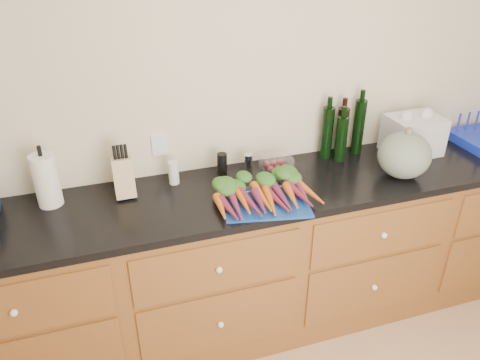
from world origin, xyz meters
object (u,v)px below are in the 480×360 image
object	(u,v)px
knife_block	(124,177)
tomato_box	(276,162)
cutting_board	(265,202)
carrots	(263,193)
paper_towel	(46,180)
squash	(404,155)

from	to	relation	value
knife_block	tomato_box	size ratio (longest dim) A/B	1.24
cutting_board	knife_block	bearing A→B (deg)	155.19
carrots	paper_towel	bearing A→B (deg)	164.45
squash	tomato_box	xyz separation A→B (m)	(-0.62, 0.29, -0.09)
knife_block	tomato_box	bearing A→B (deg)	2.05
paper_towel	knife_block	world-z (taller)	paper_towel
tomato_box	carrots	bearing A→B (deg)	-122.90
paper_towel	knife_block	distance (m)	0.36
cutting_board	squash	size ratio (longest dim) A/B	1.49
cutting_board	squash	world-z (taller)	squash
cutting_board	squash	bearing A→B (deg)	2.79
carrots	cutting_board	bearing A→B (deg)	-90.00
paper_towel	tomato_box	world-z (taller)	paper_towel
cutting_board	carrots	world-z (taller)	carrots
cutting_board	tomato_box	distance (m)	0.38
carrots	knife_block	distance (m)	0.70
squash	knife_block	xyz separation A→B (m)	(-1.46, 0.26, -0.03)
squash	knife_block	size ratio (longest dim) A/B	1.40
cutting_board	carrots	bearing A→B (deg)	90.00
squash	paper_towel	world-z (taller)	paper_towel
carrots	paper_towel	distance (m)	1.05
paper_towel	squash	bearing A→B (deg)	-8.78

